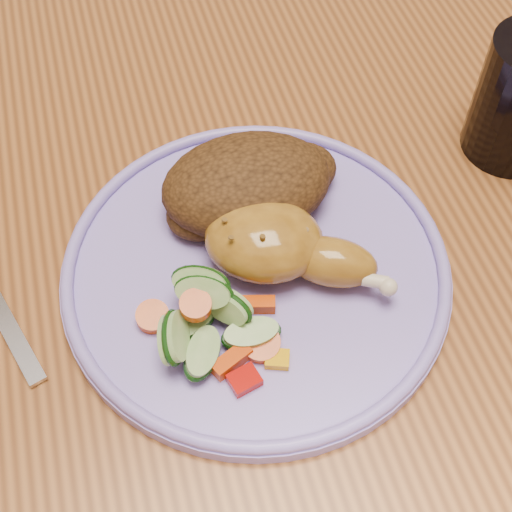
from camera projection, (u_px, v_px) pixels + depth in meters
name	position (u px, v px, depth m)	size (l,w,h in m)	color
ground	(279.00, 481.00, 1.22)	(4.00, 4.00, 0.00)	brown
dining_table	(297.00, 259.00, 0.67)	(0.90, 1.40, 0.75)	brown
chair_far	(177.00, 15.00, 1.16)	(0.42, 0.42, 0.91)	#4C2D16
plate	(256.00, 271.00, 0.56)	(0.30, 0.30, 0.01)	#8976DB
plate_rim	(256.00, 263.00, 0.55)	(0.30, 0.30, 0.01)	#8976DB
chicken_leg	(280.00, 245.00, 0.53)	(0.14, 0.12, 0.05)	#9E6D21
rice_pilaf	(250.00, 185.00, 0.57)	(0.15, 0.10, 0.06)	#432810
vegetable_pile	(210.00, 321.00, 0.50)	(0.10, 0.11, 0.05)	#A50A05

